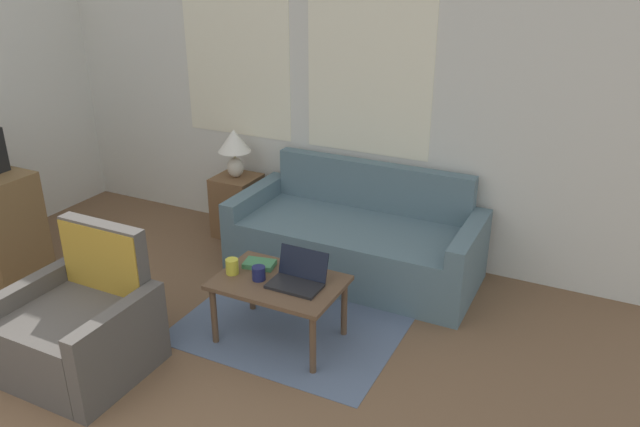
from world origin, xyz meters
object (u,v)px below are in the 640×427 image
(cup_navy, at_px, (259,273))
(book_red, at_px, (259,264))
(couch, at_px, (357,241))
(laptop, at_px, (298,277))
(armchair, at_px, (82,329))
(coffee_table, at_px, (279,288))
(table_lamp, at_px, (234,146))
(cup_yellow, at_px, (232,266))

(cup_navy, bearing_deg, book_red, 120.25)
(cup_navy, distance_m, book_red, 0.19)
(couch, distance_m, book_red, 1.10)
(laptop, relative_size, cup_navy, 3.72)
(armchair, xyz_separation_m, book_red, (0.76, 0.94, 0.20))
(coffee_table, bearing_deg, cup_navy, -160.37)
(couch, height_order, laptop, couch)
(couch, height_order, book_red, couch)
(couch, relative_size, table_lamp, 4.51)
(coffee_table, bearing_deg, book_red, 152.42)
(armchair, xyz_separation_m, cup_yellow, (0.65, 0.77, 0.24))
(cup_navy, bearing_deg, couch, 80.21)
(couch, xyz_separation_m, cup_yellow, (-0.42, -1.21, 0.24))
(coffee_table, xyz_separation_m, laptop, (0.14, 0.02, 0.11))
(coffee_table, relative_size, book_red, 3.61)
(armchair, height_order, cup_navy, armchair)
(couch, distance_m, laptop, 1.17)
(book_red, bearing_deg, cup_navy, -59.75)
(cup_yellow, bearing_deg, armchair, -129.89)
(couch, xyz_separation_m, armchair, (-1.06, -1.98, 0.00))
(table_lamp, bearing_deg, cup_navy, -51.65)
(table_lamp, xyz_separation_m, coffee_table, (1.21, -1.32, -0.47))
(laptop, distance_m, cup_navy, 0.27)
(cup_yellow, bearing_deg, couch, 71.05)
(couch, relative_size, armchair, 2.21)
(armchair, relative_size, table_lamp, 2.04)
(coffee_table, relative_size, cup_yellow, 7.97)
(armchair, bearing_deg, coffee_table, 40.07)
(laptop, xyz_separation_m, book_red, (-0.36, 0.10, -0.03))
(table_lamp, bearing_deg, couch, -7.28)
(coffee_table, xyz_separation_m, book_red, (-0.22, 0.12, 0.07))
(coffee_table, distance_m, laptop, 0.18)
(armchair, bearing_deg, book_red, 51.16)
(armchair, relative_size, book_red, 3.84)
(laptop, distance_m, book_red, 0.38)
(laptop, bearing_deg, table_lamp, 135.93)
(cup_navy, bearing_deg, armchair, -137.57)
(couch, distance_m, cup_navy, 1.24)
(coffee_table, height_order, laptop, laptop)
(couch, height_order, cup_navy, couch)
(laptop, bearing_deg, cup_yellow, -171.51)
(table_lamp, relative_size, laptop, 1.26)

